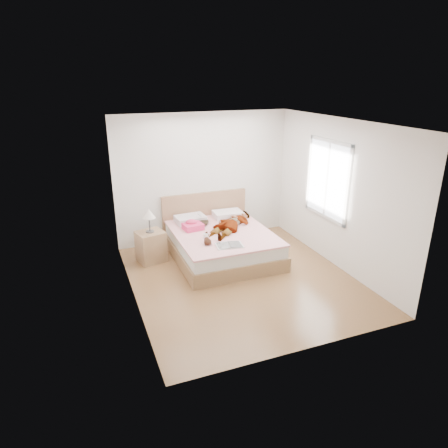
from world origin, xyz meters
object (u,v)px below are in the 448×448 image
Objects in this scene: coffee_mug at (206,236)px; nightstand at (151,244)px; woman at (231,222)px; bed at (220,242)px; towel at (193,226)px; plush_toy at (207,241)px; magazine at (229,245)px; phone at (200,215)px.

coffee_mug is 1.06m from nightstand.
bed is (-0.25, -0.09, -0.34)m from woman.
woman reaches higher than towel.
plush_toy is at bearing -129.26° from bed.
towel is 1.04m from magazine.
woman is at bearing 31.26° from coffee_mug.
bed is at bearing -26.39° from towel.
coffee_mug is at bearing -142.80° from bed.
phone is 1.07m from plush_toy.
phone is at bearing 95.98° from magazine.
phone is at bearing 14.65° from nightstand.
nightstand is at bearing 152.79° from phone.
woman is at bearing 20.47° from bed.
towel is at bearing -142.76° from woman.
woman is at bearing -10.90° from towel.
plush_toy is (-0.06, -0.25, 0.01)m from coffee_mug.
bed is at bearing -9.83° from nightstand.
coffee_mug is at bearing -30.07° from nightstand.
coffee_mug is at bearing -142.19° from phone.
bed is 15.43× the size of coffee_mug.
woman is 0.43m from bed.
nightstand is at bearing 140.51° from magazine.
bed reaches higher than coffee_mug.
woman is 10.90× the size of coffee_mug.
towel is (-0.73, 0.14, -0.02)m from woman.
nightstand is at bearing -179.14° from towel.
phone is at bearing 48.77° from towel.
nightstand is (-1.04, -0.27, -0.35)m from phone.
towel is at bearing -173.09° from phone.
bed is at bearing -105.43° from phone.
bed is at bearing -111.39° from woman.
plush_toy is (0.03, -0.78, -0.02)m from towel.
phone is 0.05× the size of bed.
woman is at bearing -80.52° from phone.
coffee_mug is at bearing -100.61° from woman.
bed reaches higher than plush_toy.
plush_toy reaches higher than coffee_mug.
phone is 0.36m from towel.
bed is 1.31m from nightstand.
nightstand is (-1.17, 0.96, -0.18)m from magazine.
magazine is at bearing -65.76° from woman.
towel is 0.78m from plush_toy.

